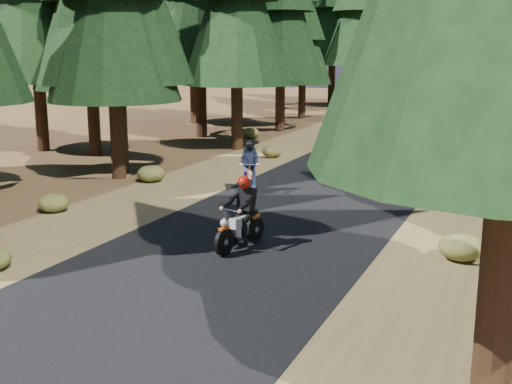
# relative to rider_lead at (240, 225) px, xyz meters

# --- Properties ---
(ground) EXTENTS (120.00, 120.00, 0.00)m
(ground) POSITION_rel_rider_lead_xyz_m (-0.06, -0.48, -0.55)
(ground) COLOR #452C18
(ground) RESTS_ON ground
(road) EXTENTS (6.00, 100.00, 0.01)m
(road) POSITION_rel_rider_lead_xyz_m (-0.06, 4.52, -0.54)
(road) COLOR black
(road) RESTS_ON ground
(shoulder_l) EXTENTS (3.20, 100.00, 0.01)m
(shoulder_l) POSITION_rel_rider_lead_xyz_m (-4.66, 4.52, -0.55)
(shoulder_l) COLOR brown
(shoulder_l) RESTS_ON ground
(shoulder_r) EXTENTS (3.20, 100.00, 0.01)m
(shoulder_r) POSITION_rel_rider_lead_xyz_m (4.54, 4.52, -0.55)
(shoulder_r) COLOR brown
(shoulder_r) RESTS_ON ground
(understory_shrubs) EXTENTS (16.07, 28.76, 0.64)m
(understory_shrubs) POSITION_rel_rider_lead_xyz_m (1.43, 6.94, -0.28)
(understory_shrubs) COLOR #474C1E
(understory_shrubs) RESTS_ON ground
(rider_lead) EXTENTS (0.86, 1.90, 1.63)m
(rider_lead) POSITION_rel_rider_lead_xyz_m (0.00, 0.00, 0.00)
(rider_lead) COLOR beige
(rider_lead) RESTS_ON road
(rider_follow) EXTENTS (1.23, 1.89, 1.63)m
(rider_follow) POSITION_rel_rider_lead_xyz_m (-2.13, 5.27, -0.00)
(rider_follow) COLOR maroon
(rider_follow) RESTS_ON road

